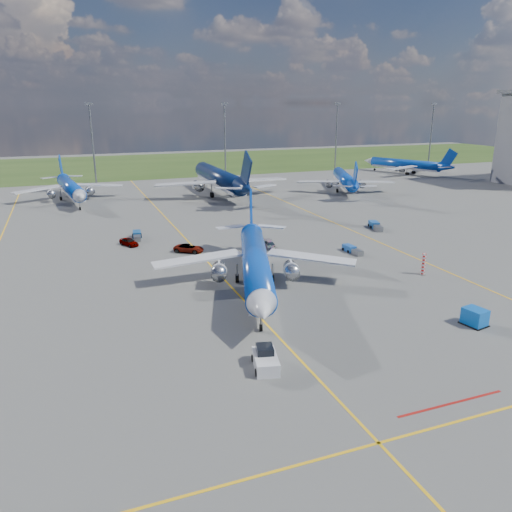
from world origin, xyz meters
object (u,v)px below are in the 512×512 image
object	(u,v)px
bg_jet_nnw	(72,201)
service_car_a	(129,242)
pushback_tug	(265,360)
main_airliner	(256,288)
uld_container	(475,317)
baggage_tug_w	(352,250)
baggage_tug_e	(375,226)
bg_jet_ne	(344,191)
service_car_b	(189,248)
warning_post	(423,264)
baggage_tug_c	(137,236)
service_car_c	(270,245)
bg_jet_ene	(404,174)
bg_jet_n	(220,195)

from	to	relation	value
bg_jet_nnw	service_car_a	distance (m)	45.42
pushback_tug	main_airliner	bearing A→B (deg)	85.07
uld_container	baggage_tug_w	distance (m)	27.86
baggage_tug_w	baggage_tug_e	bearing A→B (deg)	41.39
bg_jet_ne	service_car_a	xyz separation A→B (m)	(-60.62, -34.12, 0.66)
service_car_b	service_car_a	bearing A→B (deg)	82.66
warning_post	main_airliner	world-z (taller)	main_airliner
uld_container	baggage_tug_c	distance (m)	56.16
service_car_c	baggage_tug_c	bearing A→B (deg)	151.55
bg_jet_ene	pushback_tug	distance (m)	135.90
bg_jet_n	pushback_tug	xyz separation A→B (m)	(-21.67, -85.26, 0.74)
bg_jet_ene	service_car_c	distance (m)	100.74
service_car_c	baggage_tug_w	xyz separation A→B (m)	(11.14, -6.77, -0.11)
bg_jet_ne	service_car_a	world-z (taller)	bg_jet_ne
bg_jet_ene	bg_jet_nnw	bearing A→B (deg)	-17.58
bg_jet_ne	uld_container	world-z (taller)	bg_jet_ne
warning_post	baggage_tug_e	xyz separation A→B (m)	(8.84, 24.53, -0.96)
bg_jet_n	pushback_tug	world-z (taller)	bg_jet_n
bg_jet_nnw	bg_jet_ene	world-z (taller)	bg_jet_nnw
warning_post	bg_jet_ene	xyz separation A→B (m)	(61.06, 85.78, -1.50)
pushback_tug	baggage_tug_c	bearing A→B (deg)	108.45
service_car_c	bg_jet_ene	bearing A→B (deg)	48.91
baggage_tug_c	baggage_tug_e	distance (m)	43.53
warning_post	pushback_tug	distance (m)	33.33
service_car_c	baggage_tug_c	size ratio (longest dim) A/B	0.80
main_airliner	service_car_c	xyz separation A→B (m)	(8.62, 16.13, 0.56)
bg_jet_ne	baggage_tug_c	distance (m)	65.89
bg_jet_n	service_car_a	world-z (taller)	bg_jet_n
uld_container	service_car_b	distance (m)	43.03
bg_jet_n	main_airliner	size ratio (longest dim) A/B	1.28
pushback_tug	service_car_a	xyz separation A→B (m)	(-6.24, 44.60, -0.08)
bg_jet_n	uld_container	xyz separation A→B (m)	(2.27, -84.91, 0.90)
bg_jet_ne	baggage_tug_c	size ratio (longest dim) A/B	7.25
main_airliner	service_car_b	world-z (taller)	main_airliner
bg_jet_ne	service_car_b	bearing A→B (deg)	60.44
pushback_tug	baggage_tug_e	distance (m)	55.46
bg_jet_ene	baggage_tug_c	world-z (taller)	bg_jet_ene
service_car_b	baggage_tug_w	bearing A→B (deg)	-77.65
bg_jet_ene	baggage_tug_w	size ratio (longest dim) A/B	7.75
service_car_b	baggage_tug_e	xyz separation A→B (m)	(36.22, 2.72, -0.11)
baggage_tug_e	bg_jet_nnw	bearing A→B (deg)	153.69
uld_container	service_car_b	bearing A→B (deg)	109.88
bg_jet_nnw	baggage_tug_c	xyz separation A→B (m)	(9.65, -40.49, 0.50)
bg_jet_ene	baggage_tug_w	world-z (taller)	bg_jet_ene
service_car_a	baggage_tug_e	bearing A→B (deg)	-32.58
uld_container	service_car_c	distance (m)	35.73
service_car_a	service_car_b	world-z (taller)	service_car_a
bg_jet_n	bg_jet_ene	distance (m)	70.71
warning_post	bg_jet_nnw	size ratio (longest dim) A/B	0.08
warning_post	service_car_b	bearing A→B (deg)	141.45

